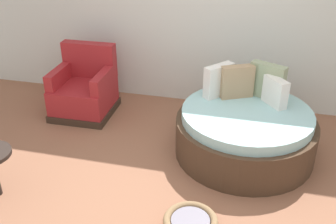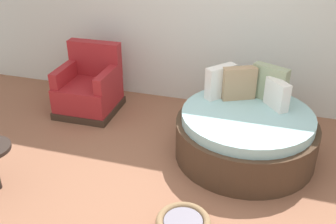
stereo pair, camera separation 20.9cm
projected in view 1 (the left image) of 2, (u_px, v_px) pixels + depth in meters
ground_plane at (181, 194)px, 4.08m from camera, size 8.00×8.00×0.02m
back_wall at (217, 6)px, 5.27m from camera, size 8.00×0.12×2.85m
round_daybed at (245, 130)px, 4.60m from camera, size 1.62×1.62×1.00m
red_armchair at (85, 90)px, 5.49m from camera, size 0.81×0.81×0.94m
pet_basket at (190, 223)px, 3.60m from camera, size 0.51×0.51×0.13m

